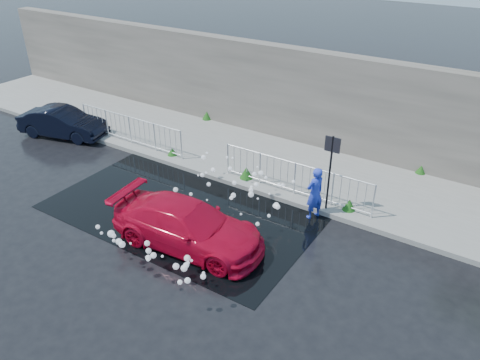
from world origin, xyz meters
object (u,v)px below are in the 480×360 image
object	(u,v)px
red_car	(188,225)
dark_car	(63,123)
sign_post	(331,161)
person	(315,193)

from	to	relation	value
red_car	dark_car	xyz separation A→B (m)	(-8.71, 2.96, -0.03)
sign_post	person	world-z (taller)	sign_post
sign_post	dark_car	world-z (taller)	sign_post
dark_car	red_car	bearing A→B (deg)	-123.88
sign_post	person	distance (m)	1.03
red_car	dark_car	bearing A→B (deg)	66.06
red_car	dark_car	size ratio (longest dim) A/B	1.20
sign_post	dark_car	xyz separation A→B (m)	(-11.18, -0.50, -1.14)
sign_post	red_car	world-z (taller)	sign_post
red_car	person	xyz separation A→B (m)	(2.25, 3.04, 0.20)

